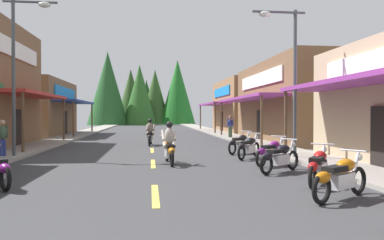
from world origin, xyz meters
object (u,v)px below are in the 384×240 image
at_px(streetlamp_left, 22,56).
at_px(motorcycle_parked_right_2, 318,166).
at_px(rider_cruising_trailing, 150,134).
at_px(pedestrian_by_shop, 2,137).
at_px(motorcycle_parked_right_5, 249,147).
at_px(motorcycle_parked_right_4, 271,152).
at_px(motorcycle_parked_right_3, 280,157).
at_px(motorcycle_parked_right_1, 340,177).
at_px(motorcycle_parked_right_6, 240,143).
at_px(streetlamp_right, 287,62).
at_px(pedestrian_browsing, 230,125).
at_px(rider_cruising_lead, 169,146).

relative_size(streetlamp_left, motorcycle_parked_right_2, 3.66).
xyz_separation_m(rider_cruising_trailing, pedestrian_by_shop, (-6.00, -6.01, 0.26)).
height_order(motorcycle_parked_right_5, rider_cruising_trailing, rider_cruising_trailing).
height_order(motorcycle_parked_right_2, pedestrian_by_shop, pedestrian_by_shop).
xyz_separation_m(motorcycle_parked_right_2, motorcycle_parked_right_5, (-0.28, 5.77, 0.00)).
bearing_deg(motorcycle_parked_right_4, motorcycle_parked_right_2, -132.11).
height_order(streetlamp_left, motorcycle_parked_right_3, streetlamp_left).
xyz_separation_m(motorcycle_parked_right_1, motorcycle_parked_right_6, (0.13, 9.38, 0.00)).
bearing_deg(streetlamp_left, streetlamp_right, -8.81).
height_order(motorcycle_parked_right_3, motorcycle_parked_right_5, same).
distance_m(rider_cruising_trailing, pedestrian_browsing, 7.87).
height_order(motorcycle_parked_right_4, pedestrian_browsing, pedestrian_browsing).
height_order(streetlamp_left, streetlamp_right, streetlamp_left).
height_order(motorcycle_parked_right_6, pedestrian_browsing, pedestrian_browsing).
relative_size(streetlamp_left, motorcycle_parked_right_1, 3.54).
height_order(motorcycle_parked_right_1, motorcycle_parked_right_2, same).
distance_m(rider_cruising_lead, pedestrian_browsing, 14.53).
height_order(rider_cruising_lead, pedestrian_browsing, pedestrian_browsing).
distance_m(streetlamp_right, motorcycle_parked_right_2, 6.36).
xyz_separation_m(streetlamp_right, motorcycle_parked_right_1, (-1.41, -6.88, -3.44)).
relative_size(motorcycle_parked_right_6, pedestrian_by_shop, 1.01).
height_order(motorcycle_parked_right_5, pedestrian_browsing, pedestrian_browsing).
height_order(motorcycle_parked_right_2, motorcycle_parked_right_5, same).
bearing_deg(pedestrian_browsing, motorcycle_parked_right_6, -38.35).
xyz_separation_m(streetlamp_right, motorcycle_parked_right_4, (-1.15, -1.56, -3.44)).
bearing_deg(motorcycle_parked_right_2, motorcycle_parked_right_4, 36.34).
bearing_deg(motorcycle_parked_right_4, pedestrian_by_shop, 120.68).
distance_m(streetlamp_left, motorcycle_parked_right_1, 13.16).
relative_size(streetlamp_left, pedestrian_by_shop, 4.11).
bearing_deg(motorcycle_parked_right_6, motorcycle_parked_right_5, -140.10).
xyz_separation_m(streetlamp_left, pedestrian_by_shop, (-0.73, -0.12, -3.32)).
relative_size(motorcycle_parked_right_2, motorcycle_parked_right_4, 1.09).
xyz_separation_m(streetlamp_left, motorcycle_parked_right_3, (9.29, -4.78, -3.75)).
xyz_separation_m(motorcycle_parked_right_3, motorcycle_parked_right_4, (0.26, 1.56, 0.00)).
distance_m(motorcycle_parked_right_4, pedestrian_by_shop, 10.74).
relative_size(motorcycle_parked_right_1, motorcycle_parked_right_2, 1.03).
distance_m(streetlamp_left, motorcycle_parked_right_3, 11.10).
bearing_deg(motorcycle_parked_right_1, streetlamp_left, 104.57).
distance_m(streetlamp_right, motorcycle_parked_right_1, 7.82).
xyz_separation_m(motorcycle_parked_right_3, pedestrian_by_shop, (-10.02, 4.66, 0.43)).
bearing_deg(motorcycle_parked_right_5, motorcycle_parked_right_2, -138.75).
distance_m(motorcycle_parked_right_3, motorcycle_parked_right_5, 3.66).
bearing_deg(motorcycle_parked_right_5, motorcycle_parked_right_1, -141.56).
bearing_deg(motorcycle_parked_right_2, rider_cruising_trailing, 54.53).
height_order(streetlamp_left, pedestrian_browsing, streetlamp_left).
bearing_deg(pedestrian_by_shop, rider_cruising_lead, -0.29).
height_order(motorcycle_parked_right_2, rider_cruising_lead, rider_cruising_lead).
xyz_separation_m(motorcycle_parked_right_1, rider_cruising_trailing, (-4.01, 14.43, 0.17)).
bearing_deg(motorcycle_parked_right_5, motorcycle_parked_right_3, -141.58).
distance_m(streetlamp_right, rider_cruising_lead, 5.83).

